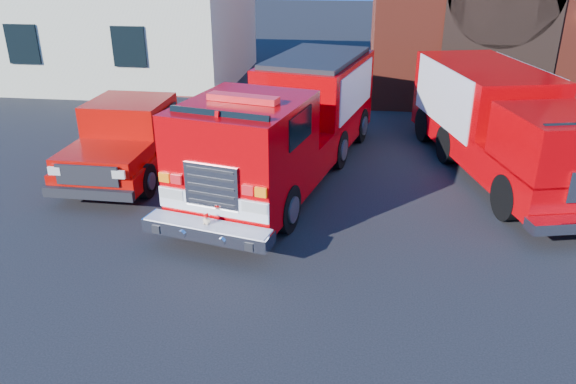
# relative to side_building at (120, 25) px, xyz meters

# --- Properties ---
(ground) EXTENTS (100.00, 100.00, 0.00)m
(ground) POSITION_rel_side_building_xyz_m (9.00, -13.00, -2.20)
(ground) COLOR black
(ground) RESTS_ON ground
(parking_stripe_mid) EXTENTS (0.12, 3.00, 0.01)m
(parking_stripe_mid) POSITION_rel_side_building_xyz_m (15.50, -9.00, -2.20)
(parking_stripe_mid) COLOR yellow
(parking_stripe_mid) RESTS_ON ground
(parking_stripe_far) EXTENTS (0.12, 3.00, 0.01)m
(parking_stripe_far) POSITION_rel_side_building_xyz_m (15.50, -6.00, -2.20)
(parking_stripe_far) COLOR yellow
(parking_stripe_far) RESTS_ON ground
(side_building) EXTENTS (10.20, 8.20, 4.35)m
(side_building) POSITION_rel_side_building_xyz_m (0.00, 0.00, 0.00)
(side_building) COLOR beige
(side_building) RESTS_ON ground
(fire_engine) EXTENTS (4.22, 8.86, 2.63)m
(fire_engine) POSITION_rel_side_building_xyz_m (8.50, -10.19, -0.84)
(fire_engine) COLOR black
(fire_engine) RESTS_ON ground
(pickup_truck) EXTENTS (2.06, 5.62, 1.83)m
(pickup_truck) POSITION_rel_side_building_xyz_m (4.58, -10.17, -1.34)
(pickup_truck) COLOR black
(pickup_truck) RESTS_ON ground
(secondary_truck) EXTENTS (4.05, 7.87, 2.44)m
(secondary_truck) POSITION_rel_side_building_xyz_m (13.66, -9.34, -0.87)
(secondary_truck) COLOR black
(secondary_truck) RESTS_ON ground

